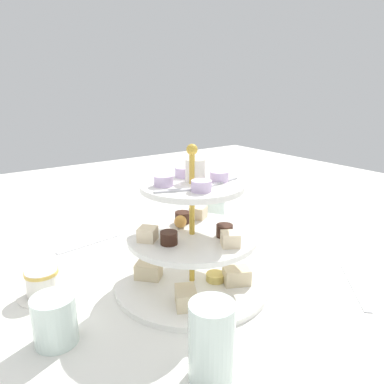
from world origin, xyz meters
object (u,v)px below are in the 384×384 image
(water_glass_short_left, at_px, (55,320))
(water_glass_mid_back, at_px, (212,342))
(butter_knife_right, at_px, (91,243))
(tiered_serving_stand, at_px, (192,246))
(water_glass_tall_right, at_px, (212,209))
(teacup_with_saucer, at_px, (43,283))
(butter_knife_left, at_px, (355,286))

(water_glass_short_left, bearing_deg, water_glass_mid_back, -52.81)
(butter_knife_right, relative_size, water_glass_mid_back, 1.56)
(tiered_serving_stand, distance_m, water_glass_mid_back, 0.23)
(water_glass_short_left, height_order, butter_knife_right, water_glass_short_left)
(water_glass_short_left, bearing_deg, water_glass_tall_right, 23.09)
(teacup_with_saucer, bearing_deg, butter_knife_left, -32.82)
(water_glass_tall_right, bearing_deg, tiered_serving_stand, -136.80)
(water_glass_tall_right, distance_m, butter_knife_left, 0.37)
(tiered_serving_stand, distance_m, water_glass_short_left, 0.26)
(tiered_serving_stand, height_order, butter_knife_left, tiered_serving_stand)
(tiered_serving_stand, height_order, butter_knife_right, tiered_serving_stand)
(water_glass_short_left, xyz_separation_m, butter_knife_right, (0.17, 0.31, -0.04))
(water_glass_short_left, bearing_deg, tiered_serving_stand, 3.07)
(water_glass_tall_right, bearing_deg, water_glass_short_left, -156.91)
(butter_knife_right, distance_m, water_glass_mid_back, 0.50)
(tiered_serving_stand, height_order, water_glass_tall_right, tiered_serving_stand)
(butter_knife_left, relative_size, butter_knife_right, 1.00)
(butter_knife_left, relative_size, water_glass_mid_back, 1.56)
(water_glass_mid_back, bearing_deg, butter_knife_left, 2.56)
(water_glass_tall_right, height_order, butter_knife_right, water_glass_tall_right)
(water_glass_tall_right, xyz_separation_m, water_glass_short_left, (-0.45, -0.19, -0.03))
(water_glass_mid_back, bearing_deg, teacup_with_saucer, 110.70)
(butter_knife_left, bearing_deg, water_glass_tall_right, 53.10)
(teacup_with_saucer, height_order, water_glass_mid_back, water_glass_mid_back)
(tiered_serving_stand, relative_size, butter_knife_right, 1.70)
(tiered_serving_stand, xyz_separation_m, water_glass_short_left, (-0.26, -0.01, -0.04))
(tiered_serving_stand, height_order, teacup_with_saucer, tiered_serving_stand)
(water_glass_tall_right, bearing_deg, butter_knife_right, 156.46)
(butter_knife_left, xyz_separation_m, water_glass_mid_back, (-0.36, -0.02, 0.05))
(butter_knife_left, bearing_deg, water_glass_mid_back, 136.64)
(tiered_serving_stand, bearing_deg, water_glass_tall_right, 43.20)
(water_glass_tall_right, height_order, water_glass_mid_back, water_glass_tall_right)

